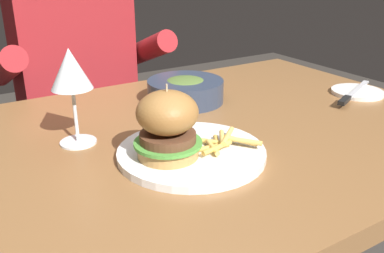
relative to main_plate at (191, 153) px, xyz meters
name	(u,v)px	position (x,y,z in m)	size (l,w,h in m)	color
dining_table	(192,174)	(0.06, 0.09, -0.10)	(1.22, 0.81, 0.74)	brown
main_plate	(191,153)	(0.00, 0.00, 0.00)	(0.27, 0.27, 0.01)	white
burger_sandwich	(168,125)	(-0.05, 0.00, 0.07)	(0.12, 0.12, 0.13)	#B78447
fries_pile	(223,142)	(0.05, -0.02, 0.02)	(0.11, 0.09, 0.02)	gold
wine_glass	(71,72)	(-0.16, 0.17, 0.13)	(0.08, 0.08, 0.19)	silver
bread_plate	(357,92)	(0.57, 0.08, 0.00)	(0.13, 0.13, 0.01)	white
table_knife	(352,94)	(0.52, 0.06, 0.01)	(0.22, 0.11, 0.01)	silver
soup_bowl	(185,90)	(0.15, 0.27, 0.02)	(0.19, 0.19, 0.06)	#2D384C
diner_person	(80,116)	(0.03, 0.77, -0.18)	(0.51, 0.36, 1.18)	#282833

